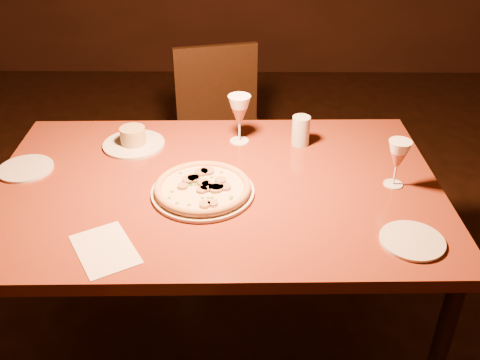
{
  "coord_description": "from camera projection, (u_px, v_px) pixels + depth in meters",
  "views": [
    {
      "loc": [
        0.02,
        -1.26,
        1.8
      ],
      "look_at": [
        0.01,
        0.33,
        0.8
      ],
      "focal_mm": 40.0,
      "sensor_mm": 36.0,
      "label": 1
    }
  ],
  "objects": [
    {
      "name": "dining_table",
      "position": [
        216.0,
        201.0,
        1.87
      ],
      "size": [
        1.55,
        1.02,
        0.82
      ],
      "rotation": [
        0.0,
        0.0,
        0.02
      ],
      "color": "maroon",
      "rests_on": "floor"
    },
    {
      "name": "chair_far",
      "position": [
        222.0,
        127.0,
        2.86
      ],
      "size": [
        0.54,
        0.54,
        0.92
      ],
      "rotation": [
        0.0,
        0.0,
        0.24
      ],
      "color": "black",
      "rests_on": "floor"
    },
    {
      "name": "pizza_plate",
      "position": [
        203.0,
        188.0,
        1.76
      ],
      "size": [
        0.34,
        0.34,
        0.04
      ],
      "color": "silver",
      "rests_on": "dining_table"
    },
    {
      "name": "ramekin_saucer",
      "position": [
        133.0,
        140.0,
        2.04
      ],
      "size": [
        0.24,
        0.24,
        0.07
      ],
      "color": "silver",
      "rests_on": "dining_table"
    },
    {
      "name": "wine_glass_far",
      "position": [
        239.0,
        119.0,
        2.03
      ],
      "size": [
        0.09,
        0.09,
        0.19
      ],
      "primitive_type": null,
      "color": "#AC6147",
      "rests_on": "dining_table"
    },
    {
      "name": "wine_glass_right",
      "position": [
        397.0,
        163.0,
        1.78
      ],
      "size": [
        0.08,
        0.08,
        0.17
      ],
      "primitive_type": null,
      "color": "#AC6147",
      "rests_on": "dining_table"
    },
    {
      "name": "water_tumbler",
      "position": [
        301.0,
        131.0,
        2.04
      ],
      "size": [
        0.07,
        0.07,
        0.11
      ],
      "primitive_type": "cylinder",
      "color": "silver",
      "rests_on": "dining_table"
    },
    {
      "name": "side_plate_left",
      "position": [
        26.0,
        169.0,
        1.9
      ],
      "size": [
        0.19,
        0.19,
        0.01
      ],
      "primitive_type": "cylinder",
      "color": "silver",
      "rests_on": "dining_table"
    },
    {
      "name": "side_plate_near",
      "position": [
        412.0,
        241.0,
        1.56
      ],
      "size": [
        0.19,
        0.19,
        0.01
      ],
      "primitive_type": "cylinder",
      "color": "silver",
      "rests_on": "dining_table"
    },
    {
      "name": "menu_card",
      "position": [
        105.0,
        249.0,
        1.53
      ],
      "size": [
        0.24,
        0.27,
        0.0
      ],
      "primitive_type": "cube",
      "rotation": [
        0.0,
        0.0,
        0.53
      ],
      "color": "silver",
      "rests_on": "dining_table"
    }
  ]
}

